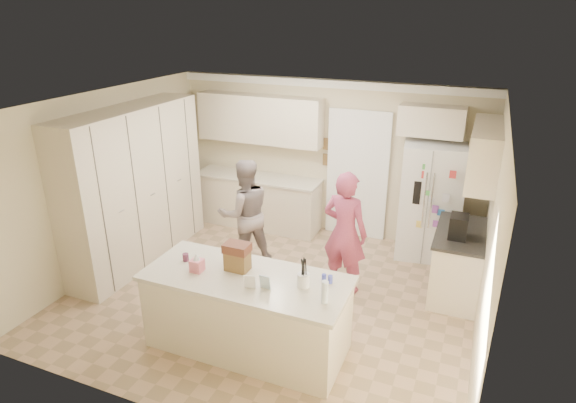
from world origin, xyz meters
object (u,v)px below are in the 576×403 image
at_px(coffee_maker, 458,227).
at_px(island_base, 247,314).
at_px(dollhouse_body, 238,261).
at_px(utensil_crock, 303,280).
at_px(tissue_box, 197,265).
at_px(teen_boy, 245,213).
at_px(refrigerator, 430,201).
at_px(teen_girl, 345,233).

height_order(coffee_maker, island_base, coffee_maker).
height_order(island_base, dollhouse_body, dollhouse_body).
bearing_deg(utensil_crock, tissue_box, -172.87).
xyz_separation_m(coffee_maker, teen_boy, (-2.96, -0.16, -0.24)).
relative_size(refrigerator, coffee_maker, 6.00).
bearing_deg(island_base, teen_girl, 67.94).
bearing_deg(tissue_box, dollhouse_body, 26.57).
relative_size(tissue_box, dollhouse_body, 0.54).
bearing_deg(tissue_box, teen_girl, 54.90).
distance_m(coffee_maker, teen_girl, 1.44).
xyz_separation_m(island_base, teen_boy, (-0.91, 1.74, 0.39)).
xyz_separation_m(coffee_maker, utensil_crock, (-1.40, -1.85, -0.07)).
distance_m(island_base, dollhouse_body, 0.62).
bearing_deg(dollhouse_body, coffee_maker, 39.29).
height_order(utensil_crock, teen_girl, teen_girl).
distance_m(refrigerator, utensil_crock, 3.17).
distance_m(tissue_box, teen_girl, 2.10).
bearing_deg(utensil_crock, teen_girl, 89.88).
distance_m(refrigerator, dollhouse_body, 3.44).
bearing_deg(dollhouse_body, tissue_box, -153.43).
bearing_deg(dollhouse_body, utensil_crock, -3.58).
distance_m(coffee_maker, island_base, 2.87).
height_order(refrigerator, utensil_crock, refrigerator).
xyz_separation_m(island_base, tissue_box, (-0.55, -0.10, 0.56)).
distance_m(utensil_crock, teen_boy, 2.31).
xyz_separation_m(coffee_maker, dollhouse_body, (-2.20, -1.80, -0.03)).
relative_size(dollhouse_body, teen_boy, 0.16).
height_order(tissue_box, dollhouse_body, dollhouse_body).
relative_size(island_base, teen_girl, 1.28).
bearing_deg(tissue_box, teen_boy, 100.95).
relative_size(coffee_maker, teen_girl, 0.17).
xyz_separation_m(utensil_crock, teen_boy, (-1.56, 1.69, -0.17)).
bearing_deg(teen_boy, coffee_maker, 141.98).
height_order(refrigerator, coffee_maker, refrigerator).
bearing_deg(utensil_crock, teen_boy, 132.60).
relative_size(island_base, dollhouse_body, 8.46).
height_order(utensil_crock, dollhouse_body, dollhouse_body).
height_order(island_base, teen_girl, teen_girl).
bearing_deg(island_base, teen_boy, 117.48).
relative_size(coffee_maker, island_base, 0.14).
bearing_deg(coffee_maker, teen_girl, -168.36).
relative_size(refrigerator, teen_boy, 1.09).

